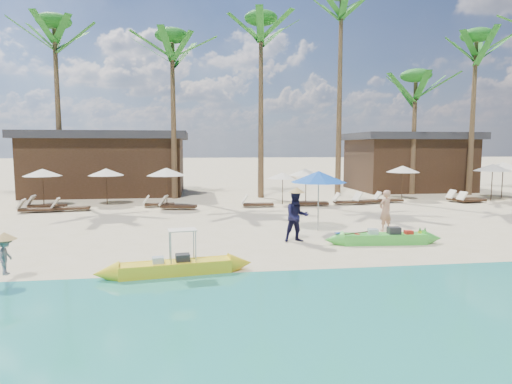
{
  "coord_description": "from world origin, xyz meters",
  "views": [
    {
      "loc": [
        -1.93,
        -13.27,
        3.25
      ],
      "look_at": [
        0.18,
        2.0,
        1.63
      ],
      "focal_mm": 30.0,
      "sensor_mm": 36.0,
      "label": 1
    }
  ],
  "objects": [
    {
      "name": "lounger_9_right",
      "position": [
        13.92,
        9.65,
        0.2
      ],
      "size": [
        1.83,
        0.83,
        0.6
      ],
      "rotation": [
        0.0,
        0.0,
        0.16
      ],
      "color": "#372116",
      "rests_on": "ground"
    },
    {
      "name": "palm_4",
      "position": [
        2.15,
        14.01,
        9.45
      ],
      "size": [
        2.08,
        2.08,
        11.7
      ],
      "color": "brown",
      "rests_on": "ground"
    },
    {
      "name": "tourist",
      "position": [
        5.28,
        2.27,
        0.8
      ],
      "size": [
        0.69,
        0.58,
        1.61
      ],
      "primitive_type": "imported",
      "rotation": [
        0.0,
        0.0,
        3.53
      ],
      "color": "tan",
      "rests_on": "ground"
    },
    {
      "name": "green_canoe",
      "position": [
        4.27,
        0.17,
        0.19
      ],
      "size": [
        4.51,
        0.78,
        0.57
      ],
      "rotation": [
        0.0,
        0.0,
        -0.07
      ],
      "color": "green",
      "rests_on": "ground"
    },
    {
      "name": "pavilion_east",
      "position": [
        14.0,
        17.5,
        2.2
      ],
      "size": [
        8.8,
        6.6,
        4.3
      ],
      "color": "#372116",
      "rests_on": "ground"
    },
    {
      "name": "lounger_4_right",
      "position": [
        -4.12,
        10.4,
        0.19
      ],
      "size": [
        1.73,
        0.7,
        0.57
      ],
      "rotation": [
        0.0,
        0.0,
        0.11
      ],
      "color": "#372116",
      "rests_on": "ground"
    },
    {
      "name": "resort_parasol_3",
      "position": [
        -10.32,
        11.44,
        1.87
      ],
      "size": [
        2.02,
        2.02,
        2.08
      ],
      "color": "#372116",
      "rests_on": "ground"
    },
    {
      "name": "resort_parasol_4",
      "position": [
        -7.04,
        11.83,
        1.85
      ],
      "size": [
        1.99,
        1.99,
        2.05
      ],
      "color": "#372116",
      "rests_on": "ground"
    },
    {
      "name": "lounger_3_left",
      "position": [
        -10.0,
        9.16,
        0.2
      ],
      "size": [
        1.83,
        0.67,
        0.61
      ],
      "rotation": [
        0.0,
        0.0,
        0.07
      ],
      "color": "#372116",
      "rests_on": "ground"
    },
    {
      "name": "lounger_5_left",
      "position": [
        -3.05,
        9.29,
        0.22
      ],
      "size": [
        2.01,
        0.97,
        0.66
      ],
      "rotation": [
        0.0,
        0.0,
        -0.2
      ],
      "color": "#372116",
      "rests_on": "ground"
    },
    {
      "name": "lounger_4_left",
      "position": [
        -8.43,
        9.4,
        0.21
      ],
      "size": [
        1.87,
        0.74,
        0.62
      ],
      "rotation": [
        0.0,
        0.0,
        0.1
      ],
      "color": "#372116",
      "rests_on": "ground"
    },
    {
      "name": "palm_7",
      "position": [
        16.57,
        13.68,
        8.99
      ],
      "size": [
        2.08,
        2.08,
        11.08
      ],
      "color": "brown",
      "rests_on": "ground"
    },
    {
      "name": "pavilion_west",
      "position": [
        -8.0,
        17.5,
        2.19
      ],
      "size": [
        10.8,
        6.6,
        4.3
      ],
      "color": "#372116",
      "rests_on": "ground"
    },
    {
      "name": "resort_parasol_5",
      "position": [
        -3.56,
        9.9,
        1.95
      ],
      "size": [
        2.1,
        2.1,
        2.16
      ],
      "color": "#372116",
      "rests_on": "ground"
    },
    {
      "name": "resort_parasol_7",
      "position": [
        4.23,
        10.5,
        1.84
      ],
      "size": [
        1.98,
        1.98,
        2.04
      ],
      "color": "#372116",
      "rests_on": "ground"
    },
    {
      "name": "lounger_7_right",
      "position": [
        7.71,
        10.04,
        0.21
      ],
      "size": [
        1.9,
        1.0,
        0.62
      ],
      "rotation": [
        0.0,
        0.0,
        0.26
      ],
      "color": "#372116",
      "rests_on": "ground"
    },
    {
      "name": "yellow_canoe",
      "position": [
        -2.51,
        -2.41,
        0.19
      ],
      "size": [
        4.48,
        0.98,
        1.17
      ],
      "rotation": [
        0.0,
        0.0,
        0.14
      ],
      "color": "yellow",
      "rests_on": "ground"
    },
    {
      "name": "blue_umbrella",
      "position": [
        2.73,
        2.76,
        2.11
      ],
      "size": [
        2.17,
        2.17,
        2.34
      ],
      "color": "#99999E",
      "rests_on": "ground"
    },
    {
      "name": "lounger_3_right",
      "position": [
        -9.92,
        10.33,
        0.22
      ],
      "size": [
        1.95,
        0.63,
        0.66
      ],
      "rotation": [
        0.0,
        0.0,
        0.02
      ],
      "color": "#372116",
      "rests_on": "ground"
    },
    {
      "name": "vendor_green",
      "position": [
        1.43,
        0.91,
        0.88
      ],
      "size": [
        0.91,
        0.73,
        1.77
      ],
      "primitive_type": "imported",
      "rotation": [
        0.0,
        0.0,
        0.08
      ],
      "color": "black",
      "rests_on": "ground"
    },
    {
      "name": "palm_2",
      "position": [
        -10.45,
        15.08,
        9.18
      ],
      "size": [
        2.08,
        2.08,
        11.33
      ],
      "color": "brown",
      "rests_on": "ground"
    },
    {
      "name": "palm_6",
      "position": [
        12.84,
        14.52,
        7.05
      ],
      "size": [
        2.08,
        2.08,
        8.51
      ],
      "color": "brown",
      "rests_on": "ground"
    },
    {
      "name": "wet_sand_strip",
      "position": [
        0.0,
        -5.0,
        0.0
      ],
      "size": [
        240.0,
        4.5,
        0.01
      ],
      "primitive_type": "cube",
      "color": "tan",
      "rests_on": "ground"
    },
    {
      "name": "palm_5",
      "position": [
        7.45,
        14.38,
        10.82
      ],
      "size": [
        2.08,
        2.08,
        13.6
      ],
      "color": "brown",
      "rests_on": "ground"
    },
    {
      "name": "resort_parasol_6",
      "position": [
        2.88,
        10.55,
        1.65
      ],
      "size": [
        1.78,
        1.78,
        1.83
      ],
      "color": "#372116",
      "rests_on": "ground"
    },
    {
      "name": "resort_parasol_8",
      "position": [
        10.73,
        11.76,
        1.9
      ],
      "size": [
        2.05,
        2.05,
        2.11
      ],
      "color": "#372116",
      "rests_on": "ground"
    },
    {
      "name": "palm_3",
      "position": [
        -3.36,
        14.27,
        8.58
      ],
      "size": [
        2.08,
        2.08,
        10.52
      ],
      "color": "brown",
      "rests_on": "ground"
    },
    {
      "name": "vendor_yellow",
      "position": [
        -6.54,
        -2.45,
        0.64
      ],
      "size": [
        0.38,
        0.62,
        0.92
      ],
      "primitive_type": "imported",
      "rotation": [
        0.0,
        0.0,
        1.64
      ],
      "color": "gray",
      "rests_on": "ground"
    },
    {
      "name": "resort_parasol_9",
      "position": [
        15.82,
        10.41,
        2.03
      ],
      "size": [
        2.19,
        2.19,
        2.25
      ],
      "color": "#372116",
      "rests_on": "ground"
    },
    {
      "name": "lounger_6_left",
      "position": [
        1.22,
        9.63,
        0.2
      ],
      "size": [
        1.76,
        0.61,
        0.59
      ],
      "rotation": [
        0.0,
        0.0,
        -0.04
      ],
      "color": "#372116",
      "rests_on": "ground"
    },
    {
      "name": "lounger_7_left",
      "position": [
        6.46,
        9.86,
        0.2
      ],
      "size": [
        1.8,
        0.57,
        0.61
      ],
      "rotation": [
        0.0,
        0.0,
        -0.01
      ],
      "color": "#372116",
      "rests_on": "ground"
    },
    {
      "name": "lounger_8_left",
      "position": [
        9.1,
        10.38,
        0.2
      ],
      "size": [
        1.72,
        0.55,
        0.58
      ],
      "rotation": [
        0.0,
        0.0,
        0.01
      ],
      "color": "#372116",
      "rests_on": "ground"
    },
    {
      "name": "lounger_6_right",
      "position": [
        4.2,
        9.64,
        0.22
      ],
      "size": [
        2.01,
        0.86,
        0.66
      ],
      "rotation": [
        0.0,
        0.0,
        -0.14
      ],
      "color": "#372116",
      "rests_on": "ground"
    },
    {
      "name": "resort_parasol_10",
      "position": [
        17.4,
        11.54,
        2.09
      ],
      "size": [
        2.25,
        2.25,
        2.32
      ],
      "color": "#372116",
      "rests_on": "ground"
    },
    {
      "name": "lounger_9_left",
      "position": [
        13.72,
        10.28,
        0.21
      ],
      "size": [
        1.88,
        0.64,
        0.63
      ],
      "rotation": [
        0.0,
        0.0,
        0.03
      ],
      "color": "#372116",
      "rests_on": "ground"
    },
    {
      "name": "ground",
      "position": [
        0.0,
        0.0,
        0.0
      ],
      "size": [
        240.0,
        240.0,
        0.0
      ],
      "primitive_type": "plane",
      "color": "beige",
      "rests_on": "ground"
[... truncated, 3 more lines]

